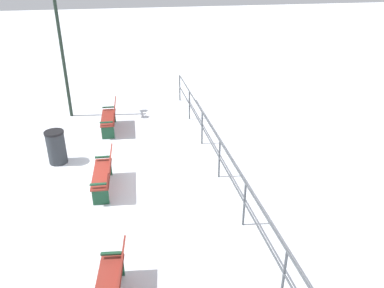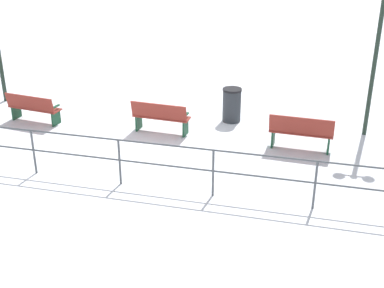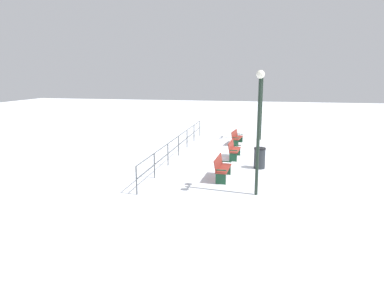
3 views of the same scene
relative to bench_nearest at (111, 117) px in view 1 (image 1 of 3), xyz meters
name	(u,v)px [view 1 (image 1 of 3)]	position (x,y,z in m)	size (l,w,h in m)	color
ground_plane	(109,188)	(0.10, 3.80, -0.51)	(80.00, 80.00, 0.00)	white
bench_nearest	(111,117)	(0.00, 0.00, 0.00)	(0.59, 1.64, 0.97)	maroon
bench_second	(105,172)	(0.17, 3.81, -0.02)	(0.59, 1.61, 0.92)	maroon
bench_third	(112,286)	(0.02, 7.62, -0.05)	(0.68, 1.64, 0.87)	maroon
lamppost_near	(59,28)	(1.49, -1.67, 2.74)	(0.29, 0.95, 4.54)	#1E2D23
waterfront_railing	(220,153)	(-2.85, 3.80, 0.24)	(0.05, 12.81, 1.11)	#4C5156
trash_bin	(56,147)	(1.55, 2.08, -0.01)	(0.55, 0.55, 0.99)	#2D3338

